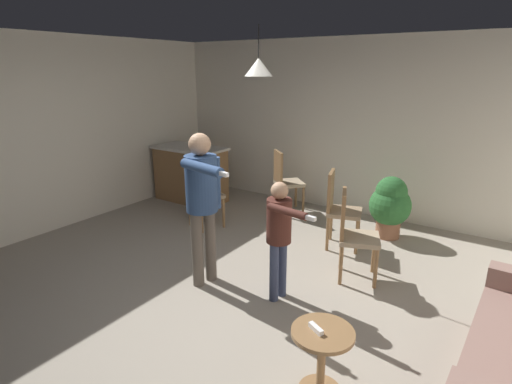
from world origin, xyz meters
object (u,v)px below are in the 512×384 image
at_px(dining_chair_spare, 339,206).
at_px(potted_plant_corner, 390,204).
at_px(side_table_by_couch, 322,355).
at_px(dining_chair_near_wall, 285,179).
at_px(person_child, 280,228).
at_px(dining_chair_by_counter, 203,190).
at_px(spare_remote_on_table, 316,329).
at_px(dining_chair_centre_back, 353,232).
at_px(person_adult, 202,194).
at_px(kitchen_counter, 191,174).

relative_size(dining_chair_spare, potted_plant_corner, 1.17).
height_order(side_table_by_couch, dining_chair_near_wall, dining_chair_near_wall).
xyz_separation_m(person_child, dining_chair_by_counter, (-1.95, 1.11, -0.21)).
bearing_deg(dining_chair_spare, potted_plant_corner, 129.16).
relative_size(dining_chair_by_counter, dining_chair_near_wall, 1.00).
distance_m(side_table_by_couch, potted_plant_corner, 3.14).
distance_m(side_table_by_couch, spare_remote_on_table, 0.22).
bearing_deg(dining_chair_spare, spare_remote_on_table, 2.70).
bearing_deg(dining_chair_centre_back, dining_chair_near_wall, -152.76).
distance_m(side_table_by_couch, dining_chair_near_wall, 3.86).
bearing_deg(spare_remote_on_table, dining_chair_centre_back, 103.15).
bearing_deg(spare_remote_on_table, dining_chair_near_wall, 123.16).
bearing_deg(person_adult, dining_chair_centre_back, 139.89).
height_order(kitchen_counter, dining_chair_centre_back, dining_chair_centre_back).
bearing_deg(dining_chair_centre_back, person_child, -50.47).
bearing_deg(dining_chair_centre_back, side_table_by_couch, -7.16).
bearing_deg(dining_chair_centre_back, potted_plant_corner, 158.01).
bearing_deg(side_table_by_couch, person_adult, 156.52).
bearing_deg(spare_remote_on_table, dining_chair_spare, 109.41).
bearing_deg(side_table_by_couch, potted_plant_corner, 98.18).
height_order(dining_chair_centre_back, spare_remote_on_table, dining_chair_centre_back).
distance_m(kitchen_counter, potted_plant_corner, 3.38).
xyz_separation_m(potted_plant_corner, spare_remote_on_table, (0.40, -3.13, 0.07)).
distance_m(kitchen_counter, side_table_by_couch, 4.73).
distance_m(dining_chair_spare, potted_plant_corner, 0.82).
bearing_deg(dining_chair_near_wall, side_table_by_couch, -13.63).
relative_size(kitchen_counter, dining_chair_spare, 1.26).
height_order(dining_chair_spare, potted_plant_corner, dining_chair_spare).
bearing_deg(dining_chair_by_counter, side_table_by_couch, 74.80).
height_order(person_adult, potted_plant_corner, person_adult).
bearing_deg(person_adult, dining_chair_by_counter, -126.62).
relative_size(kitchen_counter, potted_plant_corner, 1.47).
bearing_deg(dining_chair_by_counter, person_adult, 61.64).
xyz_separation_m(person_child, dining_chair_spare, (-0.01, 1.51, -0.21)).
xyz_separation_m(dining_chair_by_counter, dining_chair_spare, (1.93, 0.40, 0.00)).
bearing_deg(side_table_by_couch, spare_remote_on_table, -149.56).
distance_m(dining_chair_spare, spare_remote_on_table, 2.60).
xyz_separation_m(dining_chair_near_wall, potted_plant_corner, (1.70, -0.09, -0.07)).
xyz_separation_m(side_table_by_couch, dining_chair_by_counter, (-2.84, 2.02, 0.22)).
relative_size(side_table_by_couch, dining_chair_centre_back, 0.52).
bearing_deg(spare_remote_on_table, dining_chair_by_counter, 143.77).
xyz_separation_m(kitchen_counter, person_child, (2.92, -1.89, 0.28)).
xyz_separation_m(person_child, potted_plant_corner, (0.45, 2.19, -0.29)).
relative_size(kitchen_counter, person_child, 1.03).
height_order(kitchen_counter, dining_chair_by_counter, dining_chair_by_counter).
bearing_deg(spare_remote_on_table, side_table_by_couch, 30.44).
distance_m(dining_chair_centre_back, dining_chair_spare, 0.84).
distance_m(dining_chair_near_wall, potted_plant_corner, 1.70).
height_order(person_adult, dining_chair_centre_back, person_adult).
bearing_deg(dining_chair_spare, kitchen_counter, -114.08).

